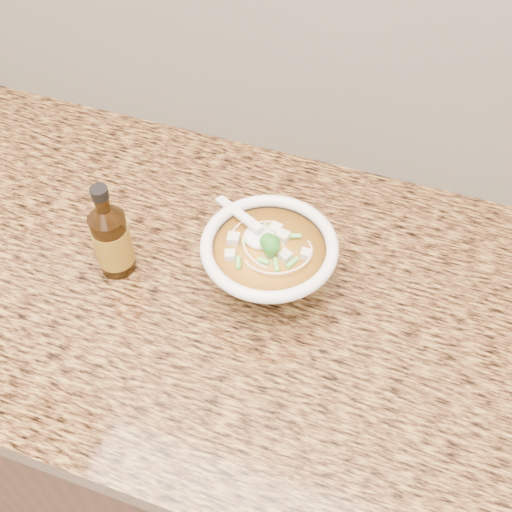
% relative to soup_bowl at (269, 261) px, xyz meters
% --- Properties ---
extents(cabinet, '(4.00, 0.65, 0.86)m').
position_rel_soup_bowl_xyz_m(cabinet, '(-0.14, -0.02, -0.52)').
color(cabinet, '#372210').
rests_on(cabinet, ground).
extents(counter_slab, '(4.00, 0.68, 0.04)m').
position_rel_soup_bowl_xyz_m(counter_slab, '(-0.14, -0.02, -0.07)').
color(counter_slab, olive).
rests_on(counter_slab, cabinet).
extents(soup_bowl, '(0.21, 0.20, 0.11)m').
position_rel_soup_bowl_xyz_m(soup_bowl, '(0.00, 0.00, 0.00)').
color(soup_bowl, white).
rests_on(soup_bowl, counter_slab).
extents(hot_sauce_bottle, '(0.06, 0.06, 0.17)m').
position_rel_soup_bowl_xyz_m(hot_sauce_bottle, '(-0.23, -0.05, 0.02)').
color(hot_sauce_bottle, '#341C07').
rests_on(hot_sauce_bottle, counter_slab).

